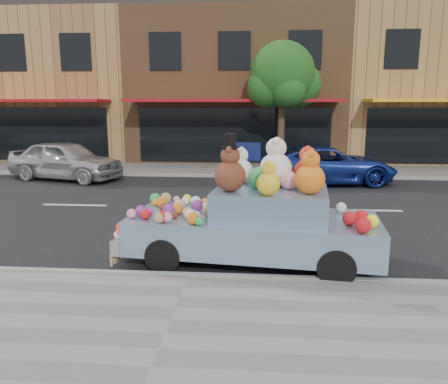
# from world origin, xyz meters

# --- Properties ---
(ground) EXTENTS (120.00, 120.00, 0.00)m
(ground) POSITION_xyz_m (0.00, 0.00, 0.00)
(ground) COLOR black
(ground) RESTS_ON ground
(near_sidewalk) EXTENTS (60.00, 3.00, 0.12)m
(near_sidewalk) POSITION_xyz_m (0.00, -6.50, 0.06)
(near_sidewalk) COLOR gray
(near_sidewalk) RESTS_ON ground
(far_sidewalk) EXTENTS (60.00, 3.00, 0.12)m
(far_sidewalk) POSITION_xyz_m (0.00, 6.50, 0.06)
(far_sidewalk) COLOR gray
(far_sidewalk) RESTS_ON ground
(near_kerb) EXTENTS (60.00, 0.12, 0.13)m
(near_kerb) POSITION_xyz_m (0.00, -5.00, 0.07)
(near_kerb) COLOR gray
(near_kerb) RESTS_ON ground
(far_kerb) EXTENTS (60.00, 0.12, 0.13)m
(far_kerb) POSITION_xyz_m (0.00, 5.00, 0.07)
(far_kerb) COLOR gray
(far_kerb) RESTS_ON ground
(storefront_left) EXTENTS (10.00, 9.80, 7.30)m
(storefront_left) POSITION_xyz_m (-10.00, 11.97, 3.64)
(storefront_left) COLOR #A87C46
(storefront_left) RESTS_ON ground
(storefront_mid) EXTENTS (10.00, 9.80, 7.30)m
(storefront_mid) POSITION_xyz_m (0.00, 11.97, 3.64)
(storefront_mid) COLOR #8E603C
(storefront_mid) RESTS_ON ground
(storefront_right) EXTENTS (10.00, 9.80, 7.30)m
(storefront_right) POSITION_xyz_m (10.00, 11.97, 3.64)
(storefront_right) COLOR #A87C46
(storefront_right) RESTS_ON ground
(street_tree) EXTENTS (3.00, 2.70, 5.22)m
(street_tree) POSITION_xyz_m (2.03, 6.55, 3.69)
(street_tree) COLOR #38281C
(street_tree) RESTS_ON ground
(car_silver) EXTENTS (4.59, 2.81, 1.46)m
(car_silver) POSITION_xyz_m (-6.02, 4.03, 0.73)
(car_silver) COLOR silver
(car_silver) RESTS_ON ground
(car_blue) EXTENTS (4.99, 2.82, 1.31)m
(car_blue) POSITION_xyz_m (3.51, 3.95, 0.66)
(car_blue) COLOR navy
(car_blue) RESTS_ON ground
(art_car) EXTENTS (4.65, 2.22, 2.31)m
(art_car) POSITION_xyz_m (1.04, -4.07, 0.81)
(art_car) COLOR black
(art_car) RESTS_ON ground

